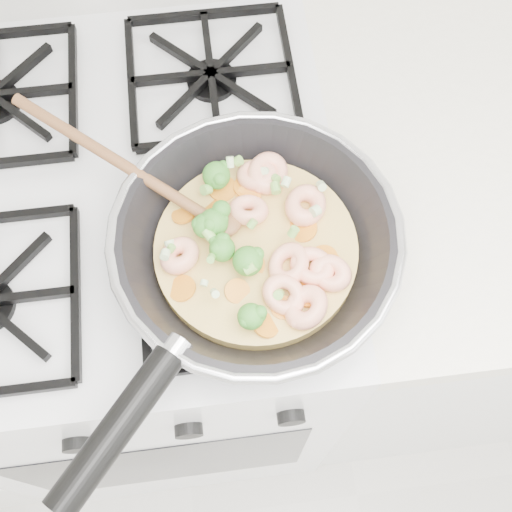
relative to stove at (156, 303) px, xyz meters
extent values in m
cube|color=white|center=(0.00, 0.00, -0.01)|extent=(0.60, 0.60, 0.90)
cube|color=black|center=(0.00, -0.30, -0.01)|extent=(0.48, 0.00, 0.40)
cube|color=black|center=(0.00, 0.00, 0.45)|extent=(0.56, 0.56, 0.02)
torus|color=silver|center=(0.18, -0.14, 0.52)|extent=(0.34, 0.34, 0.01)
cylinder|color=black|center=(0.01, -0.33, 0.52)|extent=(0.14, 0.16, 0.03)
cylinder|color=#DCB95F|center=(0.18, -0.14, 0.49)|extent=(0.24, 0.24, 0.02)
ellipsoid|color=brown|center=(0.14, -0.11, 0.51)|extent=(0.07, 0.07, 0.02)
cylinder|color=brown|center=(0.02, -0.02, 0.53)|extent=(0.22, 0.17, 0.06)
torus|color=#FFB996|center=(0.09, -0.14, 0.51)|extent=(0.07, 0.07, 0.03)
torus|color=#FFB996|center=(0.21, -0.17, 0.51)|extent=(0.08, 0.08, 0.03)
torus|color=#FFB996|center=(0.24, -0.17, 0.51)|extent=(0.07, 0.07, 0.02)
torus|color=#FFB996|center=(0.17, -0.09, 0.51)|extent=(0.06, 0.06, 0.03)
torus|color=#FFB996|center=(0.19, -0.05, 0.51)|extent=(0.06, 0.06, 0.02)
torus|color=#FFB996|center=(0.20, -0.05, 0.51)|extent=(0.08, 0.08, 0.03)
torus|color=#FFB996|center=(0.25, -0.18, 0.51)|extent=(0.07, 0.07, 0.03)
torus|color=#FFB996|center=(0.22, -0.22, 0.51)|extent=(0.08, 0.08, 0.03)
torus|color=#FFB996|center=(0.20, -0.20, 0.51)|extent=(0.07, 0.07, 0.03)
torus|color=#FFB996|center=(0.24, -0.10, 0.51)|extent=(0.08, 0.08, 0.03)
ellipsoid|color=#459330|center=(0.14, -0.05, 0.52)|extent=(0.04, 0.04, 0.03)
ellipsoid|color=#459330|center=(0.14, -0.14, 0.52)|extent=(0.04, 0.04, 0.03)
ellipsoid|color=#459330|center=(0.16, -0.16, 0.52)|extent=(0.04, 0.04, 0.03)
ellipsoid|color=#459330|center=(0.12, -0.11, 0.52)|extent=(0.04, 0.04, 0.03)
ellipsoid|color=#459330|center=(0.13, -0.11, 0.52)|extent=(0.04, 0.04, 0.03)
ellipsoid|color=#459330|center=(0.16, -0.23, 0.52)|extent=(0.04, 0.04, 0.03)
cylinder|color=orange|center=(0.10, -0.09, 0.50)|extent=(0.04, 0.04, 0.01)
cylinder|color=orange|center=(0.23, -0.20, 0.50)|extent=(0.03, 0.03, 0.01)
cylinder|color=orange|center=(0.23, -0.12, 0.50)|extent=(0.05, 0.05, 0.01)
cylinder|color=orange|center=(0.18, -0.23, 0.50)|extent=(0.04, 0.04, 0.01)
cylinder|color=orange|center=(0.18, -0.06, 0.50)|extent=(0.04, 0.04, 0.00)
cylinder|color=orange|center=(0.15, -0.19, 0.50)|extent=(0.04, 0.04, 0.01)
cylinder|color=orange|center=(0.17, -0.16, 0.50)|extent=(0.04, 0.04, 0.01)
cylinder|color=orange|center=(0.13, -0.08, 0.50)|extent=(0.03, 0.03, 0.01)
cylinder|color=orange|center=(0.25, -0.16, 0.50)|extent=(0.05, 0.05, 0.01)
cylinder|color=orange|center=(0.09, -0.18, 0.50)|extent=(0.04, 0.04, 0.01)
cylinder|color=orange|center=(0.20, -0.21, 0.50)|extent=(0.04, 0.04, 0.01)
cylinder|color=orange|center=(0.15, -0.06, 0.50)|extent=(0.04, 0.04, 0.00)
cylinder|color=orange|center=(0.18, -0.07, 0.50)|extent=(0.04, 0.04, 0.01)
cylinder|color=orange|center=(0.26, -0.17, 0.50)|extent=(0.03, 0.03, 0.00)
cylinder|color=#7ABB4A|center=(0.19, -0.20, 0.51)|extent=(0.01, 0.01, 0.01)
cylinder|color=#7ABB4A|center=(0.17, -0.18, 0.53)|extent=(0.01, 0.01, 0.01)
cylinder|color=#7ABB4A|center=(0.08, -0.14, 0.52)|extent=(0.01, 0.01, 0.01)
cylinder|color=#7ABB4A|center=(0.17, -0.04, 0.52)|extent=(0.01, 0.01, 0.01)
cylinder|color=#C1E19F|center=(0.12, -0.20, 0.52)|extent=(0.01, 0.01, 0.01)
cylinder|color=#C1E19F|center=(0.11, -0.18, 0.51)|extent=(0.01, 0.01, 0.01)
cylinder|color=#7ABB4A|center=(0.22, -0.14, 0.52)|extent=(0.01, 0.01, 0.01)
cylinder|color=#C1E19F|center=(0.20, -0.05, 0.51)|extent=(0.01, 0.01, 0.01)
cylinder|color=#7ABB4A|center=(0.13, -0.06, 0.51)|extent=(0.01, 0.01, 0.01)
cylinder|color=#C1E19F|center=(0.16, -0.04, 0.53)|extent=(0.01, 0.01, 0.01)
cylinder|color=#C1E19F|center=(0.26, -0.08, 0.52)|extent=(0.01, 0.01, 0.01)
cylinder|color=#7ABB4A|center=(0.14, -0.06, 0.51)|extent=(0.01, 0.01, 0.01)
cylinder|color=#7ABB4A|center=(0.21, -0.06, 0.52)|extent=(0.01, 0.01, 0.01)
cylinder|color=#7ABB4A|center=(0.12, -0.16, 0.52)|extent=(0.01, 0.01, 0.01)
cylinder|color=#7ABB4A|center=(0.21, -0.07, 0.51)|extent=(0.01, 0.01, 0.01)
cylinder|color=#7ABB4A|center=(0.17, -0.12, 0.52)|extent=(0.01, 0.01, 0.01)
cylinder|color=#C1E19F|center=(0.07, -0.15, 0.52)|extent=(0.01, 0.01, 0.01)
cylinder|color=#C1E19F|center=(0.25, -0.11, 0.52)|extent=(0.01, 0.01, 0.01)
cylinder|color=#C1E19F|center=(0.22, -0.07, 0.52)|extent=(0.01, 0.01, 0.01)
cylinder|color=#C1E19F|center=(0.08, -0.13, 0.51)|extent=(0.01, 0.01, 0.01)
cylinder|color=#7ABB4A|center=(0.12, -0.13, 0.52)|extent=(0.01, 0.01, 0.01)
camera|label=1|loc=(0.14, -0.45, 1.18)|focal=45.72mm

